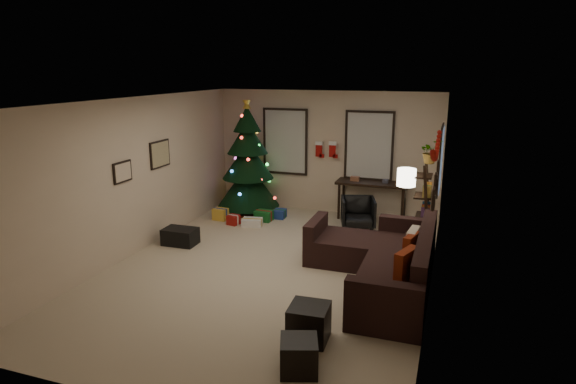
# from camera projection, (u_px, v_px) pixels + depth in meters

# --- Properties ---
(floor) EXTENTS (7.00, 7.00, 0.00)m
(floor) POSITION_uv_depth(u_px,v_px,m) (270.00, 268.00, 7.96)
(floor) COLOR #B9A78C
(floor) RESTS_ON ground
(ceiling) EXTENTS (7.00, 7.00, 0.00)m
(ceiling) POSITION_uv_depth(u_px,v_px,m) (269.00, 100.00, 7.29)
(ceiling) COLOR white
(ceiling) RESTS_ON floor
(wall_back) EXTENTS (5.00, 0.00, 5.00)m
(wall_back) POSITION_uv_depth(u_px,v_px,m) (326.00, 152.00, 10.83)
(wall_back) COLOR beige
(wall_back) RESTS_ON floor
(wall_front) EXTENTS (5.00, 0.00, 5.00)m
(wall_front) POSITION_uv_depth(u_px,v_px,m) (130.00, 276.00, 4.41)
(wall_front) COLOR beige
(wall_front) RESTS_ON floor
(wall_left) EXTENTS (0.00, 7.00, 7.00)m
(wall_left) POSITION_uv_depth(u_px,v_px,m) (134.00, 177.00, 8.41)
(wall_left) COLOR beige
(wall_left) RESTS_ON floor
(wall_right) EXTENTS (0.00, 7.00, 7.00)m
(wall_right) POSITION_uv_depth(u_px,v_px,m) (436.00, 202.00, 6.83)
(wall_right) COLOR beige
(wall_right) RESTS_ON floor
(window_back_left) EXTENTS (1.05, 0.06, 1.50)m
(window_back_left) POSITION_uv_depth(u_px,v_px,m) (285.00, 142.00, 11.05)
(window_back_left) COLOR #728CB2
(window_back_left) RESTS_ON wall_back
(window_back_right) EXTENTS (1.05, 0.06, 1.50)m
(window_back_right) POSITION_uv_depth(u_px,v_px,m) (369.00, 146.00, 10.45)
(window_back_right) COLOR #728CB2
(window_back_right) RESTS_ON wall_back
(window_right_wall) EXTENTS (0.06, 0.90, 1.30)m
(window_right_wall) POSITION_uv_depth(u_px,v_px,m) (441.00, 160.00, 9.14)
(window_right_wall) COLOR #728CB2
(window_right_wall) RESTS_ON wall_right
(christmas_tree) EXTENTS (1.39, 1.39, 2.59)m
(christmas_tree) POSITION_uv_depth(u_px,v_px,m) (248.00, 165.00, 10.89)
(christmas_tree) COLOR black
(christmas_tree) RESTS_ON floor
(presents) EXTENTS (1.43, 1.01, 0.25)m
(presents) POSITION_uv_depth(u_px,v_px,m) (251.00, 217.00, 10.35)
(presents) COLOR navy
(presents) RESTS_ON floor
(sofa) EXTENTS (2.03, 2.93, 0.90)m
(sofa) POSITION_uv_depth(u_px,v_px,m) (384.00, 263.00, 7.40)
(sofa) COLOR black
(sofa) RESTS_ON floor
(pillow_red_a) EXTENTS (0.29, 0.49, 0.47)m
(pillow_red_a) POSITION_uv_depth(u_px,v_px,m) (406.00, 267.00, 6.40)
(pillow_red_a) COLOR maroon
(pillow_red_a) RESTS_ON sofa
(pillow_red_b) EXTENTS (0.22, 0.44, 0.43)m
(pillow_red_b) POSITION_uv_depth(u_px,v_px,m) (411.00, 248.00, 7.05)
(pillow_red_b) COLOR maroon
(pillow_red_b) RESTS_ON sofa
(pillow_cream) EXTENTS (0.18, 0.46, 0.45)m
(pillow_cream) POSITION_uv_depth(u_px,v_px,m) (413.00, 244.00, 7.28)
(pillow_cream) COLOR beige
(pillow_cream) RESTS_ON sofa
(ottoman_near) EXTENTS (0.48, 0.48, 0.44)m
(ottoman_near) POSITION_uv_depth(u_px,v_px,m) (309.00, 323.00, 5.83)
(ottoman_near) COLOR black
(ottoman_near) RESTS_ON floor
(ottoman_far) EXTENTS (0.50, 0.50, 0.38)m
(ottoman_far) POSITION_uv_depth(u_px,v_px,m) (299.00, 356.00, 5.22)
(ottoman_far) COLOR black
(ottoman_far) RESTS_ON floor
(desk) EXTENTS (1.52, 0.54, 0.82)m
(desk) POSITION_uv_depth(u_px,v_px,m) (372.00, 186.00, 10.38)
(desk) COLOR black
(desk) RESTS_ON floor
(desk_chair) EXTENTS (0.74, 0.72, 0.63)m
(desk_chair) POSITION_uv_depth(u_px,v_px,m) (358.00, 212.00, 9.94)
(desk_chair) COLOR black
(desk_chair) RESTS_ON floor
(bookshelf) EXTENTS (0.30, 0.48, 1.60)m
(bookshelf) POSITION_uv_depth(u_px,v_px,m) (426.00, 210.00, 8.49)
(bookshelf) COLOR black
(bookshelf) RESTS_ON floor
(potted_plant) EXTENTS (0.63, 0.61, 0.53)m
(potted_plant) POSITION_uv_depth(u_px,v_px,m) (431.00, 148.00, 8.40)
(potted_plant) COLOR #4C4C4C
(potted_plant) RESTS_ON bookshelf
(floor_lamp) EXTENTS (0.32, 0.32, 1.51)m
(floor_lamp) POSITION_uv_depth(u_px,v_px,m) (406.00, 183.00, 8.35)
(floor_lamp) COLOR black
(floor_lamp) RESTS_ON floor
(art_map) EXTENTS (0.04, 0.60, 0.50)m
(art_map) POSITION_uv_depth(u_px,v_px,m) (160.00, 154.00, 9.05)
(art_map) COLOR black
(art_map) RESTS_ON wall_left
(art_abstract) EXTENTS (0.04, 0.45, 0.35)m
(art_abstract) POSITION_uv_depth(u_px,v_px,m) (122.00, 172.00, 8.07)
(art_abstract) COLOR black
(art_abstract) RESTS_ON wall_left
(gallery) EXTENTS (0.03, 1.25, 0.54)m
(gallery) POSITION_uv_depth(u_px,v_px,m) (435.00, 188.00, 6.72)
(gallery) COLOR black
(gallery) RESTS_ON wall_right
(garland) EXTENTS (0.08, 1.90, 0.30)m
(garland) POSITION_uv_depth(u_px,v_px,m) (436.00, 148.00, 6.59)
(garland) COLOR #A5140C
(garland) RESTS_ON wall_right
(stocking_left) EXTENTS (0.20, 0.05, 0.36)m
(stocking_left) POSITION_uv_depth(u_px,v_px,m) (319.00, 149.00, 10.79)
(stocking_left) COLOR #990F0C
(stocking_left) RESTS_ON wall_back
(stocking_right) EXTENTS (0.20, 0.05, 0.36)m
(stocking_right) POSITION_uv_depth(u_px,v_px,m) (333.00, 149.00, 10.59)
(stocking_right) COLOR #990F0C
(stocking_right) RESTS_ON wall_back
(storage_bin) EXTENTS (0.61, 0.42, 0.30)m
(storage_bin) POSITION_uv_depth(u_px,v_px,m) (180.00, 236.00, 9.01)
(storage_bin) COLOR black
(storage_bin) RESTS_ON floor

